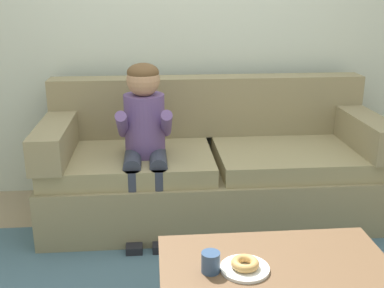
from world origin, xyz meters
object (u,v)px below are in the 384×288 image
coffee_table (275,271)px  mug (211,262)px  couch (212,168)px  toy_controller (294,265)px  person_child (145,133)px  donut (245,263)px

coffee_table → mug: mug is taller
couch → mug: 1.38m
toy_controller → person_child: bearing=132.0°
coffee_table → person_child: bearing=117.1°
mug → couch: bearing=82.3°
toy_controller → coffee_table: bearing=-130.3°
person_child → mug: bearing=-76.5°
couch → toy_controller: size_ratio=10.07×
coffee_table → donut: bearing=-162.6°
couch → coffee_table: size_ratio=2.25×
coffee_table → person_child: person_child is taller
donut → coffee_table: bearing=17.4°
person_child → mug: 1.21m
coffee_table → person_child: 1.29m
coffee_table → toy_controller: 0.69m
mug → toy_controller: bearing=46.2°
couch → toy_controller: couch is taller
coffee_table → person_child: size_ratio=0.92×
person_child → donut: bearing=-69.9°
person_child → toy_controller: person_child is taller
mug → toy_controller: (0.56, 0.59, -0.42)m
donut → toy_controller: (0.41, 0.59, -0.40)m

